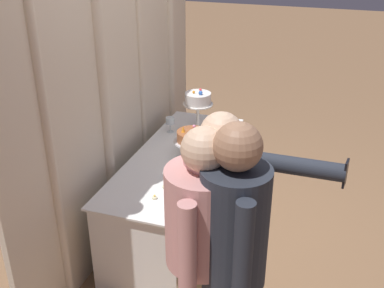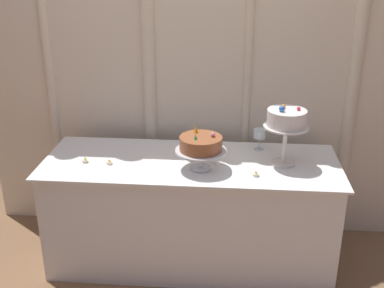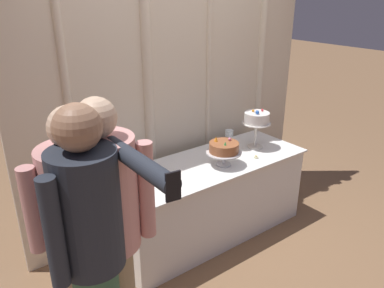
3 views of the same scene
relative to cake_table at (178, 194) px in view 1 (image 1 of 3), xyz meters
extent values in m
plane|color=#846042|center=(0.00, -0.10, -0.36)|extent=(24.00, 24.00, 0.00)
cube|color=beige|center=(0.00, 0.47, 0.96)|extent=(3.01, 0.04, 2.65)
cylinder|color=beige|center=(-1.02, 0.44, 0.96)|extent=(0.06, 0.06, 2.65)
cylinder|color=beige|center=(-0.32, 0.44, 0.96)|extent=(0.09, 0.09, 2.65)
cylinder|color=beige|center=(0.34, 0.44, 0.96)|extent=(0.05, 0.05, 2.65)
cylinder|color=beige|center=(1.04, 0.44, 0.96)|extent=(0.08, 0.08, 2.65)
cube|color=white|center=(0.00, 0.00, -0.01)|extent=(1.79, 0.63, 0.71)
cube|color=white|center=(0.00, 0.00, 0.35)|extent=(1.84, 0.68, 0.01)
cylinder|color=silver|center=(0.07, -0.11, 0.37)|extent=(0.13, 0.13, 0.01)
cylinder|color=silver|center=(0.07, -0.11, 0.42)|extent=(0.02, 0.02, 0.10)
cylinder|color=silver|center=(0.07, -0.11, 0.48)|extent=(0.30, 0.30, 0.01)
cylinder|color=#995633|center=(0.07, -0.11, 0.53)|extent=(0.25, 0.25, 0.08)
sphere|color=pink|center=(0.14, -0.10, 0.58)|extent=(0.03, 0.03, 0.03)
cone|color=orange|center=(0.03, -0.04, 0.59)|extent=(0.03, 0.03, 0.05)
cone|color=green|center=(0.04, -0.15, 0.58)|extent=(0.02, 0.02, 0.03)
cylinder|color=silver|center=(0.57, 0.01, 0.37)|extent=(0.15, 0.15, 0.01)
cylinder|color=silver|center=(0.57, 0.01, 0.49)|extent=(0.03, 0.03, 0.23)
cylinder|color=silver|center=(0.57, 0.01, 0.60)|extent=(0.27, 0.27, 0.01)
cylinder|color=white|center=(0.57, 0.01, 0.66)|extent=(0.23, 0.23, 0.10)
sphere|color=#DB333D|center=(0.63, 0.00, 0.72)|extent=(0.02, 0.02, 0.02)
sphere|color=orange|center=(0.55, 0.04, 0.72)|extent=(0.02, 0.02, 0.02)
sphere|color=blue|center=(0.53, -0.03, 0.73)|extent=(0.04, 0.04, 0.04)
cylinder|color=silver|center=(0.43, 0.22, 0.36)|extent=(0.06, 0.06, 0.00)
cylinder|color=silver|center=(0.43, 0.22, 0.40)|extent=(0.01, 0.01, 0.08)
cylinder|color=silver|center=(0.43, 0.22, 0.47)|extent=(0.08, 0.08, 0.06)
cylinder|color=beige|center=(-0.65, -0.07, 0.37)|extent=(0.04, 0.04, 0.02)
sphere|color=#F9CC4C|center=(-0.65, -0.07, 0.39)|extent=(0.01, 0.01, 0.01)
cylinder|color=beige|center=(-0.49, -0.09, 0.37)|extent=(0.04, 0.04, 0.02)
sphere|color=#F9CC4C|center=(-0.49, -0.09, 0.39)|extent=(0.01, 0.01, 0.01)
cylinder|color=beige|center=(0.39, -0.18, 0.37)|extent=(0.04, 0.04, 0.01)
sphere|color=#F9CC4C|center=(0.39, -0.18, 0.39)|extent=(0.01, 0.01, 0.01)
cylinder|color=#D6938E|center=(-1.38, -0.65, 0.82)|extent=(0.37, 0.37, 0.50)
sphere|color=beige|center=(-1.38, -0.65, 1.18)|extent=(0.21, 0.21, 0.21)
cube|color=#232328|center=(-1.38, -0.81, 0.85)|extent=(0.04, 0.01, 0.32)
cylinder|color=#D6938E|center=(-1.61, -0.64, 0.81)|extent=(0.08, 0.08, 0.44)
cylinder|color=#D6938E|center=(-1.16, -0.65, 0.81)|extent=(0.08, 0.08, 0.44)
cylinder|color=#282D38|center=(-1.40, -0.80, 0.81)|extent=(0.43, 0.43, 0.61)
sphere|color=#A37556|center=(-1.40, -0.80, 1.22)|extent=(0.22, 0.22, 0.22)
cube|color=#334284|center=(-1.40, -0.95, 0.84)|extent=(0.04, 0.02, 0.39)
cylinder|color=#282D38|center=(-1.59, -0.89, 0.81)|extent=(0.08, 0.08, 0.53)
cylinder|color=#282D38|center=(-1.22, -0.98, 1.08)|extent=(0.08, 0.53, 0.08)
cube|color=black|center=(-1.22, -1.25, 1.08)|extent=(0.06, 0.02, 0.12)
cylinder|color=#D6938E|center=(-1.27, -0.69, 0.81)|extent=(0.47, 0.47, 0.61)
sphere|color=beige|center=(-1.27, -0.69, 1.21)|extent=(0.20, 0.20, 0.20)
cube|color=#664C84|center=(-1.27, -0.85, 0.84)|extent=(0.04, 0.02, 0.39)
cylinder|color=#D6938E|center=(-1.47, -0.60, 0.80)|extent=(0.08, 0.08, 0.54)
cylinder|color=#D6938E|center=(-1.08, -0.79, 0.80)|extent=(0.08, 0.08, 0.54)
camera|label=1|loc=(-3.14, -1.18, 2.09)|focal=43.63mm
camera|label=2|loc=(0.24, -2.69, 1.58)|focal=44.65mm
camera|label=3|loc=(-1.93, -2.32, 1.78)|focal=35.82mm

